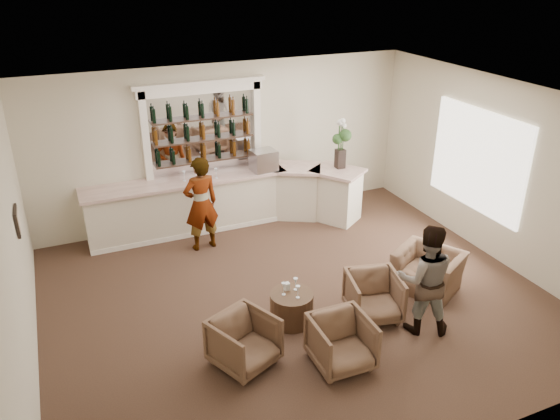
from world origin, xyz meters
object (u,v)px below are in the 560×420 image
(sommelier, at_px, (201,204))
(flower_vase, at_px, (341,140))
(armchair_far, at_px, (428,270))
(cocktail_table, at_px, (292,308))
(armchair_center, at_px, (342,342))
(espresso_machine, at_px, (264,161))
(bar_counter, at_px, (228,201))
(guest, at_px, (425,279))
(armchair_right, at_px, (374,296))
(armchair_left, at_px, (244,342))

(sommelier, relative_size, flower_vase, 1.75)
(armchair_far, bearing_deg, cocktail_table, -120.57)
(sommelier, bearing_deg, armchair_center, 94.28)
(sommelier, distance_m, espresso_machine, 1.74)
(cocktail_table, bearing_deg, flower_vase, 50.80)
(bar_counter, height_order, cocktail_table, bar_counter)
(guest, bearing_deg, armchair_center, 35.56)
(cocktail_table, xyz_separation_m, guest, (1.72, -0.93, 0.62))
(armchair_center, height_order, armchair_right, armchair_right)
(sommelier, bearing_deg, cocktail_table, 94.56)
(cocktail_table, relative_size, armchair_left, 0.83)
(armchair_center, relative_size, armchair_far, 0.78)
(armchair_right, height_order, flower_vase, flower_vase)
(armchair_far, distance_m, espresso_machine, 4.03)
(cocktail_table, xyz_separation_m, armchair_center, (0.22, -1.17, 0.12))
(bar_counter, height_order, armchair_center, bar_counter)
(bar_counter, relative_size, flower_vase, 5.37)
(flower_vase, bearing_deg, guest, -100.87)
(armchair_right, bearing_deg, armchair_center, -128.88)
(armchair_center, height_order, espresso_machine, espresso_machine)
(armchair_right, bearing_deg, cocktail_table, 175.88)
(guest, xyz_separation_m, armchair_far, (0.80, 0.90, -0.53))
(armchair_center, bearing_deg, espresso_machine, 82.24)
(cocktail_table, xyz_separation_m, flower_vase, (2.49, 3.05, 1.49))
(sommelier, relative_size, espresso_machine, 3.75)
(armchair_right, bearing_deg, guest, -34.77)
(bar_counter, xyz_separation_m, armchair_center, (0.05, -4.73, -0.21))
(sommelier, bearing_deg, bar_counter, -144.20)
(armchair_far, bearing_deg, bar_counter, -176.58)
(armchair_far, xyz_separation_m, flower_vase, (-0.04, 3.09, 1.40))
(sommelier, height_order, flower_vase, flower_vase)
(bar_counter, distance_m, espresso_machine, 1.11)
(bar_counter, bearing_deg, armchair_center, -89.43)
(armchair_center, bearing_deg, armchair_left, 157.20)
(armchair_center, bearing_deg, armchair_right, 38.95)
(guest, xyz_separation_m, espresso_machine, (-0.77, 4.46, 0.49))
(armchair_left, distance_m, espresso_machine, 4.70)
(cocktail_table, bearing_deg, espresso_machine, 74.83)
(cocktail_table, bearing_deg, bar_counter, 87.19)
(armchair_center, relative_size, flower_vase, 0.76)
(armchair_left, distance_m, armchair_right, 2.24)
(bar_counter, height_order, armchair_left, bar_counter)
(guest, relative_size, armchair_center, 2.16)
(armchair_far, height_order, flower_vase, flower_vase)
(armchair_far, relative_size, espresso_machine, 2.10)
(armchair_center, distance_m, flower_vase, 4.98)
(guest, height_order, flower_vase, flower_vase)
(armchair_center, distance_m, armchair_right, 1.28)
(armchair_left, bearing_deg, cocktail_table, 8.00)
(flower_vase, bearing_deg, bar_counter, 167.45)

